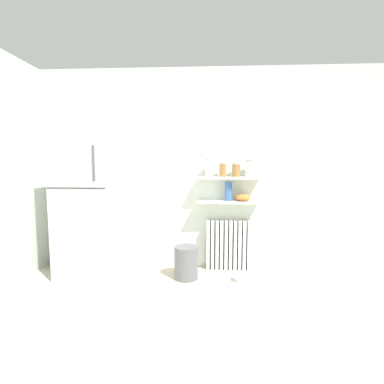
{
  "coord_description": "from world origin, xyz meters",
  "views": [
    {
      "loc": [
        -0.0,
        -1.74,
        1.4
      ],
      "look_at": [
        -0.19,
        1.6,
        1.05
      ],
      "focal_mm": 26.75,
      "sensor_mm": 36.0,
      "label": 1
    }
  ],
  "objects_px": {
    "trash_bin": "(186,262)",
    "storage_jar_2": "(236,170)",
    "storage_jar_1": "(223,170)",
    "storage_jar_3": "(250,169)",
    "vase": "(229,191)",
    "shelf_bowl": "(243,198)",
    "storage_jar_0": "(209,168)",
    "refrigerator": "(89,204)",
    "radiator": "(228,245)",
    "pet_food_bowl": "(240,279)"
  },
  "relations": [
    {
      "from": "trash_bin",
      "to": "storage_jar_2",
      "type": "bearing_deg",
      "value": 26.55
    },
    {
      "from": "storage_jar_1",
      "to": "storage_jar_3",
      "type": "bearing_deg",
      "value": 0.0
    },
    {
      "from": "vase",
      "to": "storage_jar_2",
      "type": "bearing_deg",
      "value": 0.0
    },
    {
      "from": "storage_jar_1",
      "to": "storage_jar_2",
      "type": "bearing_deg",
      "value": 0.0
    },
    {
      "from": "shelf_bowl",
      "to": "trash_bin",
      "type": "xyz_separation_m",
      "value": [
        -0.7,
        -0.31,
        -0.76
      ]
    },
    {
      "from": "storage_jar_1",
      "to": "vase",
      "type": "xyz_separation_m",
      "value": [
        0.08,
        0.0,
        -0.27
      ]
    },
    {
      "from": "storage_jar_3",
      "to": "trash_bin",
      "type": "relative_size",
      "value": 0.54
    },
    {
      "from": "storage_jar_0",
      "to": "storage_jar_2",
      "type": "relative_size",
      "value": 1.32
    },
    {
      "from": "storage_jar_0",
      "to": "storage_jar_1",
      "type": "xyz_separation_m",
      "value": [
        0.17,
        0.0,
        -0.02
      ]
    },
    {
      "from": "storage_jar_1",
      "to": "shelf_bowl",
      "type": "relative_size",
      "value": 0.92
    },
    {
      "from": "storage_jar_3",
      "to": "vase",
      "type": "height_order",
      "value": "storage_jar_3"
    },
    {
      "from": "refrigerator",
      "to": "storage_jar_0",
      "type": "bearing_deg",
      "value": 7.8
    },
    {
      "from": "vase",
      "to": "shelf_bowl",
      "type": "bearing_deg",
      "value": 0.0
    },
    {
      "from": "trash_bin",
      "to": "radiator",
      "type": "bearing_deg",
      "value": 32.48
    },
    {
      "from": "refrigerator",
      "to": "storage_jar_0",
      "type": "relative_size",
      "value": 7.87
    },
    {
      "from": "refrigerator",
      "to": "vase",
      "type": "distance_m",
      "value": 1.76
    },
    {
      "from": "storage_jar_0",
      "to": "shelf_bowl",
      "type": "bearing_deg",
      "value": 0.0
    },
    {
      "from": "refrigerator",
      "to": "radiator",
      "type": "height_order",
      "value": "refrigerator"
    },
    {
      "from": "pet_food_bowl",
      "to": "storage_jar_3",
      "type": "bearing_deg",
      "value": 67.92
    },
    {
      "from": "refrigerator",
      "to": "storage_jar_2",
      "type": "xyz_separation_m",
      "value": [
        1.83,
        0.2,
        0.41
      ]
    },
    {
      "from": "refrigerator",
      "to": "storage_jar_2",
      "type": "relative_size",
      "value": 10.35
    },
    {
      "from": "storage_jar_1",
      "to": "trash_bin",
      "type": "distance_m",
      "value": 1.23
    },
    {
      "from": "refrigerator",
      "to": "trash_bin",
      "type": "distance_m",
      "value": 1.41
    },
    {
      "from": "pet_food_bowl",
      "to": "storage_jar_1",
      "type": "bearing_deg",
      "value": 120.32
    },
    {
      "from": "trash_bin",
      "to": "pet_food_bowl",
      "type": "xyz_separation_m",
      "value": [
        0.64,
        -0.04,
        -0.17
      ]
    },
    {
      "from": "storage_jar_1",
      "to": "pet_food_bowl",
      "type": "height_order",
      "value": "storage_jar_1"
    },
    {
      "from": "radiator",
      "to": "storage_jar_2",
      "type": "relative_size",
      "value": 3.77
    },
    {
      "from": "trash_bin",
      "to": "refrigerator",
      "type": "bearing_deg",
      "value": 175.26
    },
    {
      "from": "refrigerator",
      "to": "storage_jar_3",
      "type": "distance_m",
      "value": 2.06
    },
    {
      "from": "trash_bin",
      "to": "pet_food_bowl",
      "type": "bearing_deg",
      "value": -3.17
    },
    {
      "from": "storage_jar_0",
      "to": "vase",
      "type": "xyz_separation_m",
      "value": [
        0.25,
        0.0,
        -0.3
      ]
    },
    {
      "from": "storage_jar_0",
      "to": "vase",
      "type": "distance_m",
      "value": 0.38
    },
    {
      "from": "storage_jar_1",
      "to": "vase",
      "type": "distance_m",
      "value": 0.28
    },
    {
      "from": "storage_jar_2",
      "to": "pet_food_bowl",
      "type": "distance_m",
      "value": 1.32
    },
    {
      "from": "radiator",
      "to": "storage_jar_1",
      "type": "height_order",
      "value": "storage_jar_1"
    },
    {
      "from": "storage_jar_1",
      "to": "storage_jar_3",
      "type": "height_order",
      "value": "storage_jar_3"
    },
    {
      "from": "refrigerator",
      "to": "pet_food_bowl",
      "type": "xyz_separation_m",
      "value": [
        1.86,
        -0.14,
        -0.86
      ]
    },
    {
      "from": "storage_jar_3",
      "to": "storage_jar_2",
      "type": "bearing_deg",
      "value": -180.0
    },
    {
      "from": "trash_bin",
      "to": "storage_jar_3",
      "type": "bearing_deg",
      "value": 21.38
    },
    {
      "from": "refrigerator",
      "to": "pet_food_bowl",
      "type": "relative_size",
      "value": 10.17
    },
    {
      "from": "shelf_bowl",
      "to": "radiator",
      "type": "bearing_deg",
      "value": 170.37
    },
    {
      "from": "radiator",
      "to": "shelf_bowl",
      "type": "bearing_deg",
      "value": -9.63
    },
    {
      "from": "storage_jar_3",
      "to": "shelf_bowl",
      "type": "bearing_deg",
      "value": -180.0
    },
    {
      "from": "storage_jar_1",
      "to": "shelf_bowl",
      "type": "xyz_separation_m",
      "value": [
        0.26,
        0.0,
        -0.35
      ]
    },
    {
      "from": "radiator",
      "to": "trash_bin",
      "type": "xyz_separation_m",
      "value": [
        -0.53,
        -0.34,
        -0.13
      ]
    },
    {
      "from": "storage_jar_1",
      "to": "shelf_bowl",
      "type": "distance_m",
      "value": 0.44
    },
    {
      "from": "storage_jar_2",
      "to": "trash_bin",
      "type": "height_order",
      "value": "storage_jar_2"
    },
    {
      "from": "storage_jar_0",
      "to": "storage_jar_3",
      "type": "xyz_separation_m",
      "value": [
        0.51,
        0.0,
        -0.01
      ]
    },
    {
      "from": "storage_jar_0",
      "to": "pet_food_bowl",
      "type": "bearing_deg",
      "value": -42.79
    },
    {
      "from": "refrigerator",
      "to": "pet_food_bowl",
      "type": "distance_m",
      "value": 2.06
    }
  ]
}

